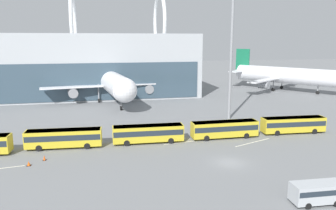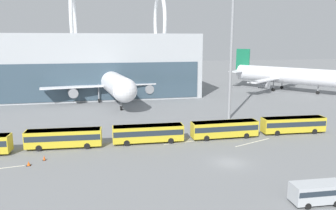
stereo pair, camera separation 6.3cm
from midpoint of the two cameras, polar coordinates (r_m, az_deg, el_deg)
ground_plane at (r=48.56m, az=10.63°, el=-9.85°), size 440.00×440.00×0.00m
airliner_at_gate_far at (r=92.49m, az=-9.67°, el=3.93°), size 38.18×37.08×16.03m
airliner_parked_remote at (r=119.93m, az=19.12°, el=4.94°), size 32.88×35.06×13.98m
shuttle_bus_1 at (r=56.05m, az=-17.69°, el=-5.37°), size 12.16×3.29×3.04m
shuttle_bus_2 at (r=56.13m, az=-3.50°, el=-4.81°), size 12.11×3.00×3.04m
shuttle_bus_3 at (r=59.61m, az=9.79°, el=-3.99°), size 12.04×2.69×3.04m
shuttle_bus_4 at (r=66.08m, az=20.93°, el=-3.08°), size 12.15×3.21×3.04m
service_van_foreground at (r=39.72m, az=24.53°, el=-13.54°), size 5.73×2.44×2.32m
floodlight_mast at (r=72.45m, az=11.15°, el=14.82°), size 3.13×3.13×32.46m
lane_stripe_2 at (r=57.45m, az=4.10°, el=-6.31°), size 10.19×1.78×0.01m
lane_stripe_3 at (r=58.49m, az=14.51°, el=-6.33°), size 7.86×3.34×0.01m
traffic_cone_1 at (r=50.57m, az=-23.13°, el=-9.35°), size 0.62×0.62×0.64m
traffic_cone_2 at (r=51.81m, az=-20.77°, el=-8.59°), size 0.47×0.47×0.79m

